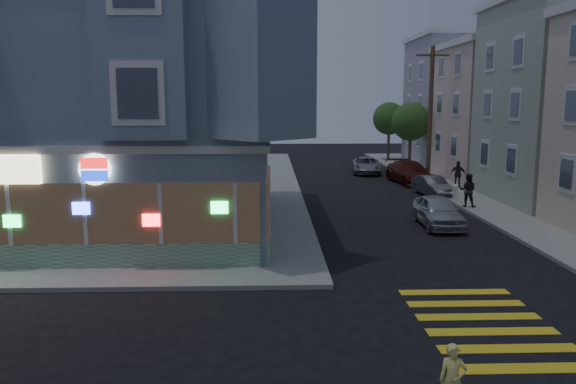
{
  "coord_description": "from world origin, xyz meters",
  "views": [
    {
      "loc": [
        1.12,
        -13.91,
        5.52
      ],
      "look_at": [
        1.76,
        5.55,
        2.37
      ],
      "focal_mm": 35.0,
      "sensor_mm": 36.0,
      "label": 1
    }
  ],
  "objects_px": {
    "pedestrian_a": "(468,190)",
    "parked_car_c": "(410,172)",
    "fire_hydrant": "(455,192)",
    "pedestrian_b": "(458,174)",
    "parked_car_d": "(367,166)",
    "parked_car_b": "(432,186)",
    "street_tree_near": "(411,122)",
    "utility_pole": "(430,112)",
    "street_tree_far": "(389,119)",
    "traffic_signal": "(237,147)",
    "running_child": "(453,380)",
    "parked_car_a": "(438,211)"
  },
  "relations": [
    {
      "from": "street_tree_far",
      "to": "parked_car_c",
      "type": "bearing_deg",
      "value": -96.14
    },
    {
      "from": "pedestrian_a",
      "to": "parked_car_a",
      "type": "height_order",
      "value": "pedestrian_a"
    },
    {
      "from": "utility_pole",
      "to": "pedestrian_a",
      "type": "relative_size",
      "value": 5.27
    },
    {
      "from": "parked_car_c",
      "to": "traffic_signal",
      "type": "xyz_separation_m",
      "value": [
        -10.62,
        -18.81,
        3.26
      ]
    },
    {
      "from": "running_child",
      "to": "parked_car_c",
      "type": "bearing_deg",
      "value": 88.8
    },
    {
      "from": "street_tree_near",
      "to": "parked_car_b",
      "type": "relative_size",
      "value": 1.48
    },
    {
      "from": "pedestrian_a",
      "to": "parked_car_c",
      "type": "distance_m",
      "value": 9.47
    },
    {
      "from": "parked_car_a",
      "to": "parked_car_d",
      "type": "bearing_deg",
      "value": 91.45
    },
    {
      "from": "street_tree_far",
      "to": "pedestrian_a",
      "type": "distance_m",
      "value": 23.98
    },
    {
      "from": "parked_car_c",
      "to": "traffic_signal",
      "type": "relative_size",
      "value": 0.9
    },
    {
      "from": "street_tree_near",
      "to": "running_child",
      "type": "relative_size",
      "value": 4.02
    },
    {
      "from": "parked_car_d",
      "to": "parked_car_a",
      "type": "bearing_deg",
      "value": -83.21
    },
    {
      "from": "street_tree_far",
      "to": "running_child",
      "type": "relative_size",
      "value": 4.02
    },
    {
      "from": "pedestrian_a",
      "to": "parked_car_c",
      "type": "height_order",
      "value": "pedestrian_a"
    },
    {
      "from": "utility_pole",
      "to": "traffic_signal",
      "type": "xyz_separation_m",
      "value": [
        -11.96,
        -19.14,
        -0.8
      ]
    },
    {
      "from": "utility_pole",
      "to": "pedestrian_a",
      "type": "distance_m",
      "value": 10.52
    },
    {
      "from": "parked_car_b",
      "to": "traffic_signal",
      "type": "distance_m",
      "value": 17.62
    },
    {
      "from": "pedestrian_b",
      "to": "parked_car_d",
      "type": "bearing_deg",
      "value": -38.15
    },
    {
      "from": "parked_car_b",
      "to": "fire_hydrant",
      "type": "height_order",
      "value": "parked_car_b"
    },
    {
      "from": "street_tree_far",
      "to": "parked_car_d",
      "type": "xyz_separation_m",
      "value": [
        -3.6,
        -9.14,
        -3.31
      ]
    },
    {
      "from": "parked_car_b",
      "to": "traffic_signal",
      "type": "height_order",
      "value": "traffic_signal"
    },
    {
      "from": "pedestrian_a",
      "to": "fire_hydrant",
      "type": "bearing_deg",
      "value": -66.96
    },
    {
      "from": "street_tree_far",
      "to": "parked_car_c",
      "type": "height_order",
      "value": "street_tree_far"
    },
    {
      "from": "parked_car_c",
      "to": "parked_car_d",
      "type": "height_order",
      "value": "parked_car_c"
    },
    {
      "from": "pedestrian_b",
      "to": "fire_hydrant",
      "type": "relative_size",
      "value": 1.86
    },
    {
      "from": "running_child",
      "to": "parked_car_b",
      "type": "height_order",
      "value": "running_child"
    },
    {
      "from": "parked_car_c",
      "to": "fire_hydrant",
      "type": "relative_size",
      "value": 5.72
    },
    {
      "from": "street_tree_near",
      "to": "fire_hydrant",
      "type": "xyz_separation_m",
      "value": [
        -0.9,
        -13.86,
        -3.32
      ]
    },
    {
      "from": "pedestrian_a",
      "to": "fire_hydrant",
      "type": "xyz_separation_m",
      "value": [
        0.0,
        1.92,
        -0.38
      ]
    },
    {
      "from": "parked_car_b",
      "to": "fire_hydrant",
      "type": "distance_m",
      "value": 2.4
    },
    {
      "from": "utility_pole",
      "to": "parked_car_a",
      "type": "height_order",
      "value": "utility_pole"
    },
    {
      "from": "utility_pole",
      "to": "pedestrian_b",
      "type": "relative_size",
      "value": 5.42
    },
    {
      "from": "street_tree_near",
      "to": "parked_car_d",
      "type": "xyz_separation_m",
      "value": [
        -3.6,
        -1.14,
        -3.31
      ]
    },
    {
      "from": "parked_car_b",
      "to": "pedestrian_b",
      "type": "bearing_deg",
      "value": 37.9
    },
    {
      "from": "pedestrian_a",
      "to": "traffic_signal",
      "type": "relative_size",
      "value": 0.3
    },
    {
      "from": "parked_car_b",
      "to": "fire_hydrant",
      "type": "xyz_separation_m",
      "value": [
        0.6,
        -2.32,
        0.03
      ]
    },
    {
      "from": "street_tree_far",
      "to": "running_child",
      "type": "bearing_deg",
      "value": -100.42
    },
    {
      "from": "pedestrian_b",
      "to": "parked_car_c",
      "type": "bearing_deg",
      "value": -27.59
    },
    {
      "from": "street_tree_near",
      "to": "pedestrian_a",
      "type": "distance_m",
      "value": 16.08
    },
    {
      "from": "fire_hydrant",
      "to": "parked_car_c",
      "type": "bearing_deg",
      "value": 94.88
    },
    {
      "from": "parked_car_a",
      "to": "parked_car_c",
      "type": "distance_m",
      "value": 13.5
    },
    {
      "from": "street_tree_near",
      "to": "parked_car_a",
      "type": "distance_m",
      "value": 20.27
    },
    {
      "from": "utility_pole",
      "to": "parked_car_d",
      "type": "distance_m",
      "value": 7.25
    },
    {
      "from": "utility_pole",
      "to": "running_child",
      "type": "height_order",
      "value": "utility_pole"
    },
    {
      "from": "running_child",
      "to": "pedestrian_a",
      "type": "height_order",
      "value": "pedestrian_a"
    },
    {
      "from": "pedestrian_a",
      "to": "running_child",
      "type": "bearing_deg",
      "value": 92.89
    },
    {
      "from": "utility_pole",
      "to": "street_tree_near",
      "type": "distance_m",
      "value": 6.06
    },
    {
      "from": "running_child",
      "to": "fire_hydrant",
      "type": "relative_size",
      "value": 1.48
    },
    {
      "from": "parked_car_c",
      "to": "traffic_signal",
      "type": "height_order",
      "value": "traffic_signal"
    },
    {
      "from": "pedestrian_a",
      "to": "pedestrian_b",
      "type": "xyz_separation_m",
      "value": [
        1.7,
        6.57,
        -0.02
      ]
    }
  ]
}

